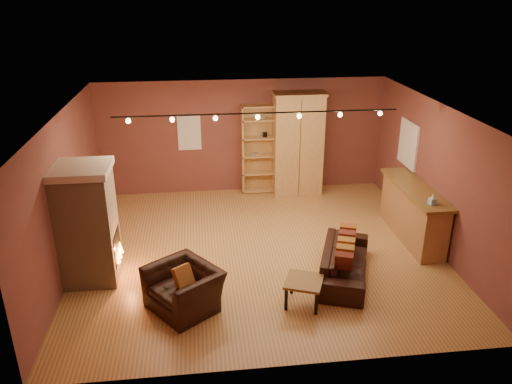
{
  "coord_description": "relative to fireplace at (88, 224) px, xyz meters",
  "views": [
    {
      "loc": [
        -1.08,
        -8.59,
        4.86
      ],
      "look_at": [
        -0.03,
        0.2,
        1.18
      ],
      "focal_mm": 35.0,
      "sensor_mm": 36.0,
      "label": 1
    }
  ],
  "objects": [
    {
      "name": "ceiling",
      "position": [
        3.04,
        0.6,
        1.74
      ],
      "size": [
        7.0,
        7.0,
        0.0
      ],
      "primitive_type": "plane",
      "rotation": [
        3.14,
        0.0,
        0.0
      ],
      "color": "brown",
      "rests_on": "back_wall"
    },
    {
      "name": "back_window",
      "position": [
        1.74,
        3.83,
        0.49
      ],
      "size": [
        0.56,
        0.04,
        0.86
      ],
      "primitive_type": "cube",
      "color": "white",
      "rests_on": "back_wall"
    },
    {
      "name": "armchair",
      "position": [
        1.61,
        -1.11,
        -0.58
      ],
      "size": [
        1.22,
        1.3,
        0.95
      ],
      "rotation": [
        0.0,
        0.0,
        -0.93
      ],
      "color": "black",
      "rests_on": "floor"
    },
    {
      "name": "fireplace",
      "position": [
        0.0,
        0.0,
        0.0
      ],
      "size": [
        1.01,
        0.98,
        2.12
      ],
      "color": "#C3B187",
      "rests_on": "floor"
    },
    {
      "name": "back_wall",
      "position": [
        3.04,
        3.85,
        0.34
      ],
      "size": [
        7.0,
        0.02,
        2.8
      ],
      "primitive_type": "cube",
      "color": "brown",
      "rests_on": "floor"
    },
    {
      "name": "right_window",
      "position": [
        6.51,
        2.0,
        0.59
      ],
      "size": [
        0.05,
        0.9,
        1.0
      ],
      "primitive_type": "cube",
      "color": "white",
      "rests_on": "right_wall"
    },
    {
      "name": "tissue_box",
      "position": [
        6.19,
        -0.03,
        0.15
      ],
      "size": [
        0.12,
        0.12,
        0.21
      ],
      "rotation": [
        0.0,
        0.0,
        0.11
      ],
      "color": "#89C3DC",
      "rests_on": "bar_counter"
    },
    {
      "name": "floor",
      "position": [
        3.04,
        0.6,
        -1.06
      ],
      "size": [
        7.0,
        7.0,
        0.0
      ],
      "primitive_type": "plane",
      "color": "#9F6E38",
      "rests_on": "ground"
    },
    {
      "name": "armoire",
      "position": [
        4.36,
        3.53,
        0.21
      ],
      "size": [
        1.24,
        0.7,
        2.53
      ],
      "color": "tan",
      "rests_on": "floor"
    },
    {
      "name": "right_wall",
      "position": [
        6.54,
        0.6,
        0.34
      ],
      "size": [
        0.02,
        6.5,
        2.8
      ],
      "primitive_type": "cube",
      "color": "brown",
      "rests_on": "floor"
    },
    {
      "name": "bar_counter",
      "position": [
        6.24,
        0.8,
        -0.49
      ],
      "size": [
        0.62,
        2.34,
        1.12
      ],
      "color": "#B07E50",
      "rests_on": "floor"
    },
    {
      "name": "left_wall",
      "position": [
        -0.46,
        0.6,
        0.34
      ],
      "size": [
        0.02,
        6.5,
        2.8
      ],
      "primitive_type": "cube",
      "color": "brown",
      "rests_on": "floor"
    },
    {
      "name": "coffee_table",
      "position": [
        3.55,
        -1.23,
        -0.68
      ],
      "size": [
        0.76,
        0.76,
        0.44
      ],
      "rotation": [
        0.0,
        0.0,
        -0.37
      ],
      "color": "olive",
      "rests_on": "floor"
    },
    {
      "name": "track_rail",
      "position": [
        3.04,
        0.8,
        1.62
      ],
      "size": [
        5.2,
        0.09,
        0.13
      ],
      "color": "black",
      "rests_on": "ceiling"
    },
    {
      "name": "bookcase",
      "position": [
        3.45,
        3.73,
        0.07
      ],
      "size": [
        0.91,
        0.35,
        2.22
      ],
      "color": "tan",
      "rests_on": "floor"
    },
    {
      "name": "loveseat",
      "position": [
        4.45,
        -0.49,
        -0.66
      ],
      "size": [
        1.21,
        2.04,
        0.8
      ],
      "rotation": [
        0.0,
        0.0,
        1.22
      ],
      "color": "black",
      "rests_on": "floor"
    }
  ]
}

